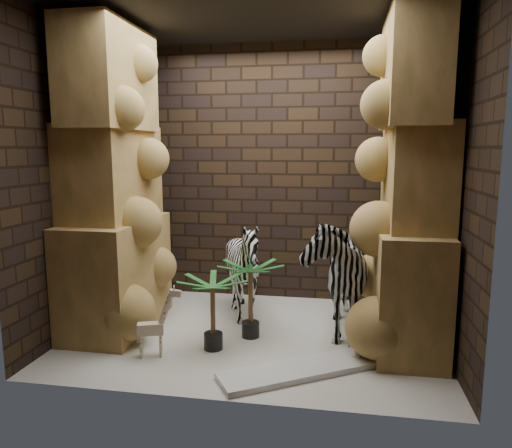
% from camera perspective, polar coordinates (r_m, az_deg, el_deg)
% --- Properties ---
extents(floor, '(3.50, 3.50, 0.00)m').
position_cam_1_polar(floor, '(4.78, -0.36, -13.12)').
color(floor, silver).
rests_on(floor, ground).
extents(ceiling, '(3.50, 3.50, 0.00)m').
position_cam_1_polar(ceiling, '(4.58, -0.40, 24.21)').
color(ceiling, black).
rests_on(ceiling, ground).
extents(wall_back, '(3.50, 0.00, 3.50)m').
position_cam_1_polar(wall_back, '(5.66, 1.87, 5.99)').
color(wall_back, black).
rests_on(wall_back, ground).
extents(wall_front, '(3.50, 0.00, 3.50)m').
position_cam_1_polar(wall_front, '(3.21, -4.33, 3.61)').
color(wall_front, black).
rests_on(wall_front, ground).
extents(wall_left, '(0.00, 3.00, 3.00)m').
position_cam_1_polar(wall_left, '(5.04, -20.42, 5.05)').
color(wall_left, black).
rests_on(wall_left, ground).
extents(wall_right, '(0.00, 3.00, 3.00)m').
position_cam_1_polar(wall_right, '(4.47, 22.37, 4.49)').
color(wall_right, black).
rests_on(wall_right, ground).
extents(rock_pillar_left, '(0.68, 1.30, 3.00)m').
position_cam_1_polar(rock_pillar_left, '(4.88, -16.85, 5.11)').
color(rock_pillar_left, tan).
rests_on(rock_pillar_left, floor).
extents(rock_pillar_right, '(0.58, 1.25, 3.00)m').
position_cam_1_polar(rock_pillar_right, '(4.41, 18.17, 4.67)').
color(rock_pillar_right, tan).
rests_on(rock_pillar_right, floor).
extents(zebra_right, '(0.69, 1.21, 1.41)m').
position_cam_1_polar(zebra_right, '(4.71, 9.40, -4.57)').
color(zebra_right, white).
rests_on(zebra_right, floor).
extents(zebra_left, '(1.23, 1.34, 0.99)m').
position_cam_1_polar(zebra_left, '(5.01, -1.44, -6.09)').
color(zebra_left, white).
rests_on(zebra_left, floor).
extents(giraffe_toy, '(0.35, 0.21, 0.65)m').
position_cam_1_polar(giraffe_toy, '(4.30, -12.57, -11.29)').
color(giraffe_toy, beige).
rests_on(giraffe_toy, floor).
extents(palm_front, '(0.36, 0.36, 0.75)m').
position_cam_1_polar(palm_front, '(4.60, -0.66, -9.03)').
color(palm_front, '#14531B').
rests_on(palm_front, floor).
extents(palm_back, '(0.36, 0.36, 0.68)m').
position_cam_1_polar(palm_back, '(4.36, -5.18, -10.57)').
color(palm_back, '#14531B').
rests_on(palm_back, floor).
extents(surfboard, '(1.39, 1.05, 0.05)m').
position_cam_1_polar(surfboard, '(4.07, 5.78, -16.92)').
color(surfboard, silver).
rests_on(surfboard, floor).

